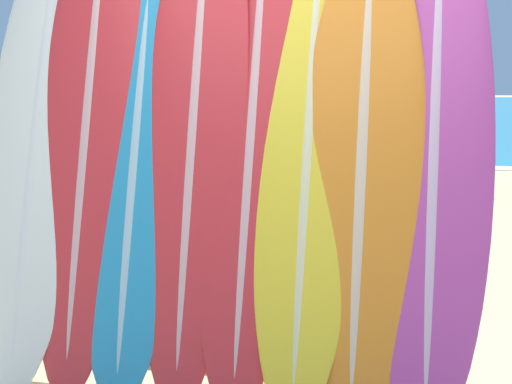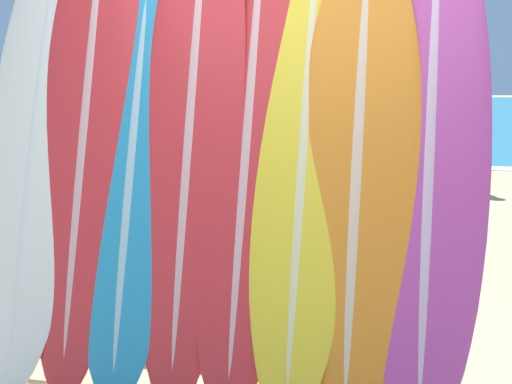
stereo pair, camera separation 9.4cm
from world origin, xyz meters
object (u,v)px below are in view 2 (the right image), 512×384
Objects in this scene: surfboard_slot_2 at (132,180)px; surfboard_slot_5 at (305,149)px; surfboard_slot_1 at (87,124)px; person_mid_beach at (458,118)px; surfboard_slot_7 at (429,161)px; surfboard_slot_3 at (191,130)px; person_near_water at (209,132)px; surfboard_slot_0 at (36,145)px; surfboard_slot_4 at (248,134)px; surfboard_rack at (214,303)px; surfboard_slot_6 at (357,173)px.

surfboard_slot_5 is at bearing 3.63° from surfboard_slot_2.
surfboard_slot_1 is 7.74m from person_mid_beach.
surfboard_slot_2 is 0.89× the size of surfboard_slot_7.
surfboard_slot_1 reaches higher than person_mid_beach.
surfboard_slot_3 reaches higher than person_near_water.
surfboard_slot_4 is at bearing 1.45° from surfboard_slot_0.
person_mid_beach is (0.85, 7.50, -0.22)m from surfboard_slot_5.
surfboard_slot_7 is at bearing -0.12° from surfboard_slot_0.
person_mid_beach is at bearing 80.51° from surfboard_rack.
surfboard_slot_4 is (0.28, 0.02, -0.02)m from surfboard_slot_3.
surfboard_slot_7 is 1.29× the size of person_mid_beach.
surfboard_slot_0 is 0.99× the size of surfboard_slot_5.
person_near_water is (-2.31, 5.63, -0.35)m from surfboard_slot_5.
person_near_water reaches higher than surfboard_rack.
surfboard_rack is 0.96× the size of surfboard_slot_7.
surfboard_slot_4 is 0.83m from surfboard_slot_7.
surfboard_slot_2 is (0.26, -0.07, -0.26)m from surfboard_slot_1.
surfboard_rack is at bearing -176.79° from surfboard_slot_6.
person_mid_beach is at bearing 85.41° from surfboard_slot_6.
surfboard_rack is at bearing -7.90° from surfboard_slot_1.
surfboard_rack is 1.08m from surfboard_slot_1.
surfboard_rack is at bearing -4.43° from surfboard_slot_0.
surfboard_slot_7 is at bearing -0.84° from surfboard_slot_1.
person_near_water is at bearing 102.13° from surfboard_slot_1.
person_mid_beach is (2.23, 7.50, -0.20)m from surfboard_slot_0.
surfboard_slot_2 is at bearing -168.30° from surfboard_slot_3.
surfboard_slot_4 reaches higher than person_mid_beach.
person_mid_beach is at bearing -153.78° from person_near_water.
surfboard_rack is 1.21m from surfboard_slot_0.
surfboard_slot_1 is at bearing 177.54° from surfboard_slot_6.
surfboard_rack is 0.71m from surfboard_slot_2.
surfboard_slot_1 is at bearing 172.10° from surfboard_rack.
surfboard_slot_1 reaches higher than person_near_water.
surfboard_slot_5 is (1.37, 0.01, 0.01)m from surfboard_slot_0.
person_near_water is 3.67m from person_mid_beach.
surfboard_slot_1 is 1.44× the size of person_mid_beach.
surfboard_slot_0 is 0.92× the size of surfboard_slot_1.
surfboard_slot_2 reaches higher than surfboard_rack.
surfboard_slot_1 reaches higher than surfboard_slot_6.
surfboard_rack is 0.82m from surfboard_slot_4.
surfboard_slot_0 is 1.32× the size of person_mid_beach.
surfboard_slot_3 is (0.82, 0.01, 0.09)m from surfboard_slot_0.
surfboard_slot_2 is at bearing 100.09° from person_near_water.
surfboard_slot_1 is at bearing -24.72° from person_mid_beach.
surfboard_slot_5 is at bearing 0.23° from surfboard_slot_0.
surfboard_slot_4 is 5.98m from person_near_water.
surfboard_slot_6 is (1.62, -0.04, -0.08)m from surfboard_slot_0.
surfboard_slot_7 reaches higher than person_near_water.
surfboard_slot_1 reaches higher than surfboard_slot_7.
surfboard_slot_3 is at bearing -176.67° from surfboard_slot_4.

